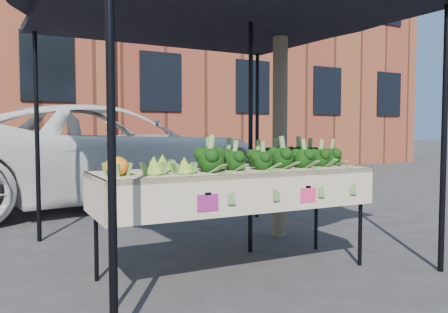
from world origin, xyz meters
The scene contains 9 objects.
ground centered at (0.00, 0.00, 0.00)m, with size 90.00×90.00×0.00m, color #2B2B2E.
table centered at (-0.23, -0.03, 0.45)m, with size 2.44×0.92×0.90m.
canopy centered at (-0.10, 0.57, 1.37)m, with size 3.16×3.16×2.74m, color black, non-canonical shape.
broccoli_heap centered at (0.13, 0.00, 1.03)m, with size 1.54×0.57×0.25m, color black.
romanesco_cluster centered at (-0.90, -0.04, 1.00)m, with size 0.43×0.47×0.20m, color #8DB132.
cauliflower_pair centered at (-1.28, -0.08, 0.99)m, with size 0.20×0.20×0.18m, color orange.
vehicle centered at (-0.16, 4.38, 2.96)m, with size 2.73×1.65×5.92m, color white.
street_tree centered at (0.93, 0.92, 2.48)m, with size 2.51×2.51×4.96m, color #1E4C14, non-canonical shape.
building_right centered at (7.00, 12.50, 4.25)m, with size 12.00×8.00×8.50m, color brown.
Camera 1 is at (-2.26, -3.40, 1.24)m, focal length 36.97 mm.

